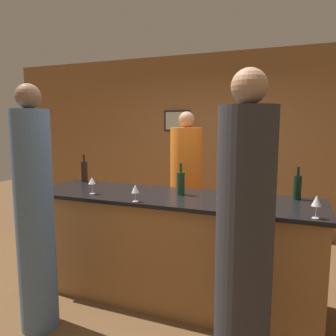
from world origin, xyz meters
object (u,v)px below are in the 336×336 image
Objects in this scene: guest_0 at (35,217)px; wine_bottle_1 at (181,183)px; wine_bottle_2 at (297,187)px; guest_1 at (244,244)px; bartender at (186,193)px; wine_bottle_0 at (84,171)px.

guest_0 is 1.33m from wine_bottle_1.
wine_bottle_1 is 1.03× the size of wine_bottle_2.
guest_0 is 6.51× the size of wine_bottle_1.
bartender is at bearing 119.26° from guest_1.
guest_1 reaches higher than wine_bottle_2.
bartender is 1.89m from guest_0.
wine_bottle_1 is at bearing 129.61° from guest_1.
wine_bottle_1 is (0.22, -0.82, 0.28)m from bartender.
wine_bottle_0 is (-2.05, 1.17, 0.20)m from guest_1.
wine_bottle_1 is (1.30, -0.27, -0.01)m from wine_bottle_0.
bartender is 5.78× the size of wine_bottle_0.
wine_bottle_0 is 1.07× the size of wine_bottle_2.
guest_1 is at bearing 1.14° from guest_0.
bartender is at bearing 153.95° from wine_bottle_2.
bartender reaches higher than wine_bottle_0.
guest_0 is 1.28m from wine_bottle_0.
guest_0 is 6.73× the size of wine_bottle_2.
bartender is at bearing 68.18° from guest_0.
guest_0 is at bearing -178.86° from guest_1.
wine_bottle_1 is (-0.75, 0.90, 0.19)m from guest_1.
wine_bottle_1 is at bearing -169.00° from wine_bottle_2.
guest_0 is at bearing -72.32° from wine_bottle_0.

